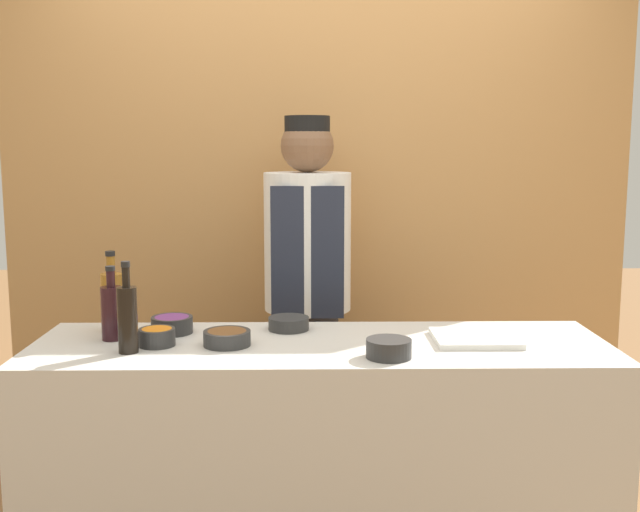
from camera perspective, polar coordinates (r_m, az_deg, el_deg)
The scene contains 12 objects.
cabinet_wall at distance 3.63m, azimuth -0.25°, elevation 2.53°, with size 2.94×0.18×2.40m.
counter at distance 2.71m, azimuth 0.04°, elevation -15.97°, with size 1.96×0.61×0.91m.
sauce_bowl_white at distance 2.38m, azimuth 5.26°, elevation -6.94°, with size 0.14×0.14×0.06m.
sauce_bowl_brown at distance 2.53m, azimuth -7.10°, elevation -6.16°, with size 0.16×0.16×0.05m.
sauce_bowl_purple at distance 2.73m, azimuth -11.21°, elevation -5.10°, with size 0.15×0.15×0.06m.
sauce_bowl_orange at distance 2.57m, azimuth -12.31°, elevation -5.98°, with size 0.12×0.12×0.06m.
sauce_bowl_red at distance 2.73m, azimuth -2.40°, elevation -5.10°, with size 0.15×0.15×0.05m.
cutting_board at distance 2.63m, azimuth 11.73°, elevation -6.15°, with size 0.28×0.25×0.02m.
bottle_soy at distance 2.49m, azimuth -14.46°, elevation -4.54°, with size 0.06×0.06×0.30m.
bottle_amber at distance 2.79m, azimuth -15.56°, elevation -3.24°, with size 0.08×0.08×0.29m.
bottle_wine at distance 2.67m, azimuth -15.57°, elevation -4.06°, with size 0.07×0.07×0.26m.
chef_center at distance 3.27m, azimuth -0.95°, elevation -3.11°, with size 0.38×0.38×1.70m.
Camera 1 is at (-0.04, -2.47, 1.57)m, focal length 42.00 mm.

